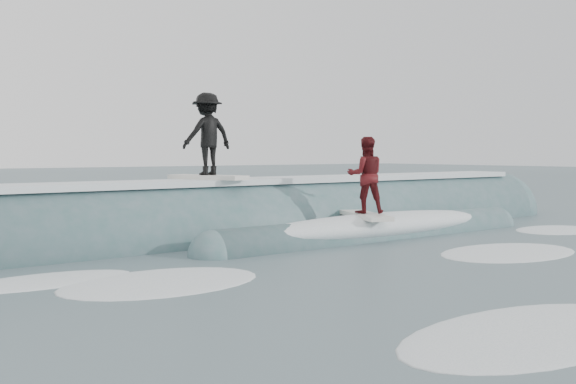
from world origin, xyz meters
TOP-DOWN VIEW (x-y plane):
  - ground at (0.00, 0.00)m, footprint 160.00×160.00m
  - breaking_wave at (0.18, 4.47)m, footprint 21.54×4.11m
  - surfer_black at (-1.58, 4.69)m, footprint 1.25×2.06m
  - surfer_red at (1.35, 2.49)m, footprint 1.24×2.06m
  - whitewater at (0.18, -1.15)m, footprint 15.13×8.17m
  - far_swells at (-0.99, 17.65)m, footprint 34.81×8.65m

SIDE VIEW (x-z plane):
  - ground at x=0.00m, z-range 0.00..0.00m
  - whitewater at x=0.18m, z-range -0.05..0.05m
  - far_swells at x=-0.99m, z-range -0.40..0.40m
  - breaking_wave at x=0.18m, z-range -1.30..1.37m
  - surfer_red at x=1.35m, z-range 0.48..2.35m
  - surfer_black at x=-1.58m, z-range 1.39..3.39m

